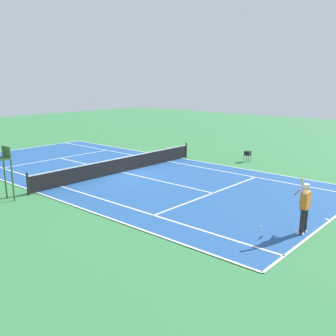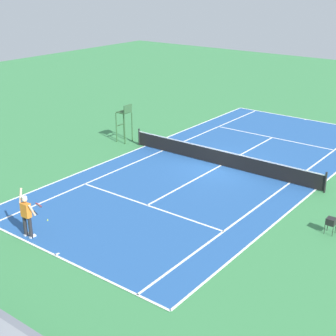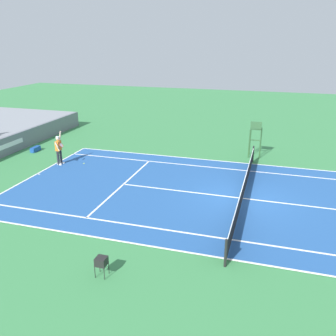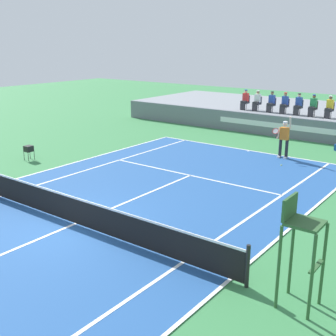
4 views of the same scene
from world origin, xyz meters
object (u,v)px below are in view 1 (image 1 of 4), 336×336
object	(u,v)px
tennis_player	(304,206)
ball_hopper	(248,153)
umpire_chair	(1,167)
tennis_ball	(260,227)

from	to	relation	value
tennis_player	ball_hopper	bearing A→B (deg)	-141.26
tennis_player	umpire_chair	xyz separation A→B (m)	(5.14, -11.56, 0.56)
tennis_player	ball_hopper	xyz separation A→B (m)	(-9.60, -7.70, -0.42)
ball_hopper	umpire_chair	bearing A→B (deg)	-14.68
tennis_ball	umpire_chair	xyz separation A→B (m)	(4.63, -10.19, 1.52)
tennis_ball	ball_hopper	bearing A→B (deg)	-147.98
tennis_player	umpire_chair	bearing A→B (deg)	-66.02
tennis_ball	umpire_chair	world-z (taller)	umpire_chair
tennis_player	tennis_ball	xyz separation A→B (m)	(0.52, -1.38, -0.96)
tennis_player	umpire_chair	distance (m)	12.67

